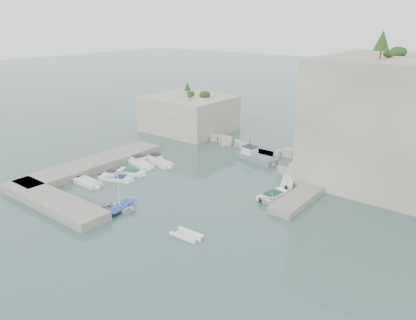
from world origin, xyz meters
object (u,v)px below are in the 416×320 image
Objects in this scene: motorboat_a at (159,164)px; motorboat_d at (116,180)px; work_boat at (256,160)px; motorboat_b at (141,165)px; tender_east_a at (273,205)px; tender_east_c at (287,184)px; motorboat_c at (131,174)px; inflatable_dinghy at (187,236)px; tender_east_b at (273,197)px; motorboat_e at (88,184)px; tender_east_d at (292,177)px; rowboat at (120,210)px.

motorboat_a and motorboat_d have the same top height.
motorboat_b is at bearing -124.84° from work_boat.
tender_east_a reaches higher than tender_east_c.
tender_east_a is (21.83, 3.76, 0.00)m from motorboat_c.
motorboat_a is 23.53m from inflatable_dinghy.
inflatable_dinghy is (20.25, -12.10, 0.00)m from motorboat_b.
motorboat_d is 22.68m from tender_east_a.
work_boat is at bearing 50.20° from tender_east_b.
tender_east_b is (22.36, 12.12, 0.00)m from motorboat_e.
inflatable_dinghy is 0.74× the size of tender_east_c.
motorboat_e is (-1.67, -6.42, 0.00)m from motorboat_c.
tender_east_d reaches higher than tender_east_b.
motorboat_b reaches higher than tender_east_b.
motorboat_d is 3.91m from motorboat_e.
motorboat_b is 9.83m from motorboat_e.
motorboat_e is 25.43m from tender_east_b.
motorboat_a is at bearing 99.75° from tender_east_b.
tender_east_a reaches higher than tender_east_b.
work_boat is at bearing 14.00° from tender_east_a.
rowboat is 0.58× the size of work_boat.
rowboat is at bearing 137.31° from tender_east_d.
tender_east_d reaches higher than tender_east_a.
tender_east_a is 16.55m from work_boat.
motorboat_c is at bearing 153.44° from inflatable_dinghy.
tender_east_a is at bearing -60.22° from rowboat.
motorboat_c is 1.31× the size of inflatable_dinghy.
motorboat_a is 1.82× the size of inflatable_dinghy.
motorboat_d is at bearing 122.80° from tender_east_b.
tender_east_b is at bearing 10.58° from motorboat_a.
motorboat_a reaches higher than rowboat.
motorboat_e is at bearing -119.26° from motorboat_c.
tender_east_a is 2.25m from tender_east_b.
motorboat_c is (1.68, -3.41, 0.00)m from motorboat_b.
inflatable_dinghy is 14.54m from tender_east_b.
tender_east_d is at bearing 86.18° from inflatable_dinghy.
motorboat_e is at bearing 128.37° from tender_east_b.
tender_east_d is at bearing 18.54° from motorboat_d.
motorboat_d reaches higher than motorboat_c.
work_boat is at bearing 38.21° from motorboat_d.
work_boat is (13.09, 23.05, 0.00)m from motorboat_e.
motorboat_d is 22.60m from work_boat.
rowboat is at bearing 179.96° from inflatable_dinghy.
motorboat_e is (0.01, -9.83, 0.00)m from motorboat_b.
motorboat_e is 10.11m from rowboat.
rowboat is (8.12, -14.71, 0.00)m from motorboat_a.
tender_east_d is at bearing 32.42° from motorboat_a.
motorboat_a is at bearing 15.84° from rowboat.
work_boat is (-8.66, 5.70, 0.00)m from tender_east_c.
inflatable_dinghy is at bearing -27.14° from motorboat_a.
inflatable_dinghy is at bearing 153.33° from tender_east_c.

